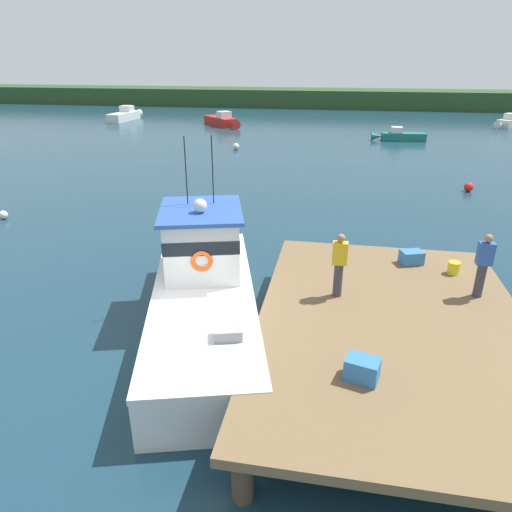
{
  "coord_description": "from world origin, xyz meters",
  "views": [
    {
      "loc": [
        3.38,
        -9.39,
        6.65
      ],
      "look_at": [
        1.2,
        2.62,
        1.4
      ],
      "focal_mm": 32.47,
      "sensor_mm": 36.0,
      "label": 1
    }
  ],
  "objects_px": {
    "bait_bucket": "(454,268)",
    "moored_boat_mid_harbor": "(126,115)",
    "moored_boat_far_left": "(400,136)",
    "crate_stack_near_edge": "(362,369)",
    "mooring_buoy_outer": "(236,146)",
    "mooring_buoy_spare_mooring": "(469,187)",
    "mooring_buoy_inshore": "(3,215)",
    "crate_single_by_cleat": "(411,257)",
    "moored_boat_near_channel": "(222,121)",
    "deckhand_by_the_boat": "(483,264)",
    "deckhand_further_back": "(339,264)",
    "main_fishing_boat": "(204,288)",
    "moored_boat_outer_mooring": "(512,122)"
  },
  "relations": [
    {
      "from": "deckhand_by_the_boat",
      "to": "moored_boat_mid_harbor",
      "type": "height_order",
      "value": "deckhand_by_the_boat"
    },
    {
      "from": "bait_bucket",
      "to": "mooring_buoy_spare_mooring",
      "type": "bearing_deg",
      "value": 75.09
    },
    {
      "from": "moored_boat_mid_harbor",
      "to": "main_fishing_boat",
      "type": "bearing_deg",
      "value": -62.58
    },
    {
      "from": "deckhand_by_the_boat",
      "to": "bait_bucket",
      "type": "bearing_deg",
      "value": 103.99
    },
    {
      "from": "moored_boat_mid_harbor",
      "to": "mooring_buoy_inshore",
      "type": "height_order",
      "value": "moored_boat_mid_harbor"
    },
    {
      "from": "deckhand_further_back",
      "to": "moored_boat_near_channel",
      "type": "distance_m",
      "value": 40.34
    },
    {
      "from": "main_fishing_boat",
      "to": "moored_boat_near_channel",
      "type": "height_order",
      "value": "main_fishing_boat"
    },
    {
      "from": "crate_stack_near_edge",
      "to": "deckhand_further_back",
      "type": "xyz_separation_m",
      "value": [
        -0.51,
        3.2,
        0.65
      ]
    },
    {
      "from": "mooring_buoy_inshore",
      "to": "moored_boat_near_channel",
      "type": "bearing_deg",
      "value": 86.07
    },
    {
      "from": "moored_boat_mid_harbor",
      "to": "mooring_buoy_spare_mooring",
      "type": "relative_size",
      "value": 12.88
    },
    {
      "from": "main_fishing_boat",
      "to": "moored_boat_outer_mooring",
      "type": "distance_m",
      "value": 47.46
    },
    {
      "from": "moored_boat_near_channel",
      "to": "crate_stack_near_edge",
      "type": "bearing_deg",
      "value": -72.45
    },
    {
      "from": "moored_boat_mid_harbor",
      "to": "moored_boat_outer_mooring",
      "type": "height_order",
      "value": "moored_boat_mid_harbor"
    },
    {
      "from": "main_fishing_boat",
      "to": "moored_boat_far_left",
      "type": "distance_m",
      "value": 32.84
    },
    {
      "from": "moored_boat_mid_harbor",
      "to": "mooring_buoy_spare_mooring",
      "type": "xyz_separation_m",
      "value": [
        31.41,
        -25.43,
        -0.3
      ]
    },
    {
      "from": "deckhand_further_back",
      "to": "moored_boat_near_channel",
      "type": "height_order",
      "value": "deckhand_further_back"
    },
    {
      "from": "deckhand_by_the_boat",
      "to": "mooring_buoy_inshore",
      "type": "xyz_separation_m",
      "value": [
        -18.19,
        6.35,
        -1.87
      ]
    },
    {
      "from": "mooring_buoy_spare_mooring",
      "to": "mooring_buoy_inshore",
      "type": "bearing_deg",
      "value": -158.23
    },
    {
      "from": "crate_single_by_cleat",
      "to": "crate_stack_near_edge",
      "type": "bearing_deg",
      "value": -105.5
    },
    {
      "from": "mooring_buoy_inshore",
      "to": "bait_bucket",
      "type": "bearing_deg",
      "value": -15.88
    },
    {
      "from": "crate_stack_near_edge",
      "to": "mooring_buoy_inshore",
      "type": "bearing_deg",
      "value": 146.42
    },
    {
      "from": "moored_boat_near_channel",
      "to": "mooring_buoy_spare_mooring",
      "type": "relative_size",
      "value": 10.77
    },
    {
      "from": "moored_boat_outer_mooring",
      "to": "moored_boat_far_left",
      "type": "bearing_deg",
      "value": -138.19
    },
    {
      "from": "crate_single_by_cleat",
      "to": "moored_boat_outer_mooring",
      "type": "xyz_separation_m",
      "value": [
        15.02,
        40.59,
        -0.92
      ]
    },
    {
      "from": "main_fishing_boat",
      "to": "moored_boat_outer_mooring",
      "type": "xyz_separation_m",
      "value": [
        20.56,
        42.77,
        -0.54
      ]
    },
    {
      "from": "deckhand_by_the_boat",
      "to": "mooring_buoy_outer",
      "type": "height_order",
      "value": "deckhand_by_the_boat"
    },
    {
      "from": "deckhand_further_back",
      "to": "mooring_buoy_outer",
      "type": "relative_size",
      "value": 3.3
    },
    {
      "from": "deckhand_further_back",
      "to": "mooring_buoy_inshore",
      "type": "relative_size",
      "value": 4.31
    },
    {
      "from": "deckhand_by_the_boat",
      "to": "moored_boat_mid_harbor",
      "type": "distance_m",
      "value": 49.2
    },
    {
      "from": "mooring_buoy_outer",
      "to": "mooring_buoy_spare_mooring",
      "type": "height_order",
      "value": "mooring_buoy_outer"
    },
    {
      "from": "bait_bucket",
      "to": "moored_boat_mid_harbor",
      "type": "relative_size",
      "value": 0.05
    },
    {
      "from": "crate_stack_near_edge",
      "to": "mooring_buoy_outer",
      "type": "distance_m",
      "value": 29.78
    },
    {
      "from": "main_fishing_boat",
      "to": "deckhand_further_back",
      "type": "xyz_separation_m",
      "value": [
        3.49,
        -0.16,
        1.05
      ]
    },
    {
      "from": "crate_stack_near_edge",
      "to": "deckhand_further_back",
      "type": "distance_m",
      "value": 3.31
    },
    {
      "from": "main_fishing_boat",
      "to": "moored_boat_near_channel",
      "type": "xyz_separation_m",
      "value": [
        -9.12,
        38.12,
        -0.49
      ]
    },
    {
      "from": "crate_stack_near_edge",
      "to": "moored_boat_outer_mooring",
      "type": "distance_m",
      "value": 49.03
    },
    {
      "from": "crate_single_by_cleat",
      "to": "moored_boat_near_channel",
      "type": "relative_size",
      "value": 0.12
    },
    {
      "from": "crate_stack_near_edge",
      "to": "moored_boat_far_left",
      "type": "xyz_separation_m",
      "value": [
        4.26,
        35.14,
        -1.01
      ]
    },
    {
      "from": "moored_boat_near_channel",
      "to": "moored_boat_far_left",
      "type": "relative_size",
      "value": 1.13
    },
    {
      "from": "crate_single_by_cleat",
      "to": "moored_boat_far_left",
      "type": "height_order",
      "value": "crate_single_by_cleat"
    },
    {
      "from": "deckhand_by_the_boat",
      "to": "deckhand_further_back",
      "type": "xyz_separation_m",
      "value": [
        -3.42,
        -0.59,
        0.0
      ]
    },
    {
      "from": "bait_bucket",
      "to": "deckhand_further_back",
      "type": "relative_size",
      "value": 0.21
    },
    {
      "from": "deckhand_by_the_boat",
      "to": "mooring_buoy_spare_mooring",
      "type": "xyz_separation_m",
      "value": [
        3.33,
        14.94,
        -1.82
      ]
    },
    {
      "from": "moored_boat_mid_harbor",
      "to": "moored_boat_far_left",
      "type": "xyz_separation_m",
      "value": [
        29.43,
        -9.02,
        -0.14
      ]
    },
    {
      "from": "moored_boat_mid_harbor",
      "to": "mooring_buoy_inshore",
      "type": "xyz_separation_m",
      "value": [
        9.89,
        -34.02,
        -0.35
      ]
    },
    {
      "from": "moored_boat_far_left",
      "to": "moored_boat_mid_harbor",
      "type": "bearing_deg",
      "value": 162.95
    },
    {
      "from": "main_fishing_boat",
      "to": "moored_boat_near_channel",
      "type": "bearing_deg",
      "value": 103.46
    },
    {
      "from": "main_fishing_boat",
      "to": "crate_single_by_cleat",
      "type": "bearing_deg",
      "value": 21.48
    },
    {
      "from": "crate_single_by_cleat",
      "to": "moored_boat_outer_mooring",
      "type": "height_order",
      "value": "crate_single_by_cleat"
    },
    {
      "from": "mooring_buoy_inshore",
      "to": "crate_single_by_cleat",
      "type": "bearing_deg",
      "value": -15.28
    }
  ]
}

